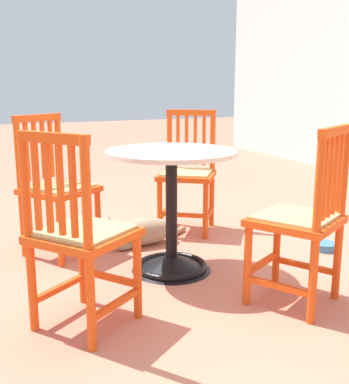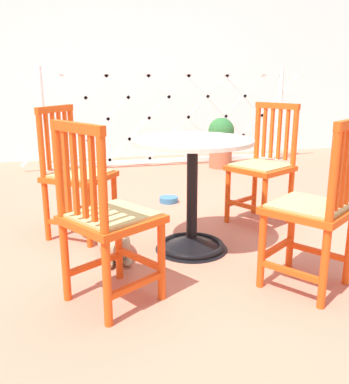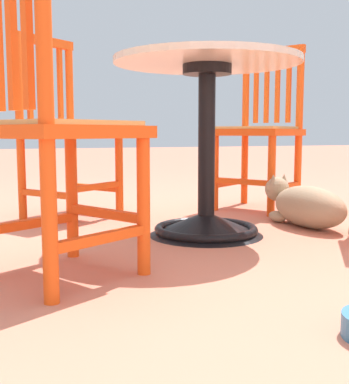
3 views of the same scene
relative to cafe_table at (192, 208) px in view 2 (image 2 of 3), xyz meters
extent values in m
plane|color=#C6755B|center=(0.06, -0.05, -0.28)|extent=(24.00, 24.00, 0.00)
cube|color=white|center=(0.06, 3.55, 1.12)|extent=(10.00, 0.20, 2.80)
cylinder|color=white|center=(-1.02, 2.75, 0.32)|extent=(0.06, 0.06, 1.22)
cylinder|color=white|center=(2.03, 2.75, 0.32)|extent=(0.06, 0.06, 1.22)
cube|color=white|center=(0.50, 2.75, -0.22)|extent=(3.04, 0.04, 0.05)
cube|color=white|center=(0.50, 2.75, 0.87)|extent=(3.04, 0.04, 0.05)
cube|color=white|center=(-0.76, 2.75, 0.32)|extent=(1.10, 0.02, 1.10)
cube|color=white|center=(-0.26, 2.75, 0.32)|extent=(1.10, 0.02, 1.10)
cube|color=white|center=(0.25, 2.75, 0.32)|extent=(1.10, 0.02, 1.10)
cube|color=white|center=(0.76, 2.75, 0.32)|extent=(1.10, 0.02, 1.10)
cube|color=white|center=(1.26, 2.75, 0.32)|extent=(1.10, 0.02, 1.10)
cube|color=white|center=(1.77, 2.75, 0.32)|extent=(1.10, 0.02, 1.10)
cube|color=white|center=(-0.76, 2.75, 0.32)|extent=(1.10, 0.02, 1.10)
cube|color=white|center=(-0.26, 2.75, 0.32)|extent=(1.10, 0.02, 1.10)
cube|color=white|center=(0.25, 2.75, 0.32)|extent=(1.10, 0.02, 1.10)
cube|color=white|center=(0.76, 2.75, 0.32)|extent=(1.10, 0.02, 1.10)
cube|color=white|center=(1.26, 2.75, 0.32)|extent=(1.10, 0.02, 1.10)
cube|color=white|center=(1.77, 2.75, 0.32)|extent=(1.10, 0.02, 1.10)
cone|color=black|center=(0.00, 0.00, -0.23)|extent=(0.48, 0.48, 0.10)
torus|color=black|center=(0.00, 0.00, -0.26)|extent=(0.44, 0.44, 0.04)
cylinder|color=black|center=(0.00, 0.00, 0.09)|extent=(0.07, 0.07, 0.66)
cylinder|color=black|center=(0.00, 0.00, 0.40)|extent=(0.20, 0.20, 0.04)
cylinder|color=beige|center=(0.00, 0.00, 0.43)|extent=(0.76, 0.76, 0.02)
cylinder|color=#E04C14|center=(0.21, -0.59, -0.06)|extent=(0.04, 0.04, 0.45)
cylinder|color=#E04C14|center=(0.49, -0.40, -0.06)|extent=(0.04, 0.04, 0.45)
cylinder|color=#E04C14|center=(0.41, -0.87, 0.17)|extent=(0.04, 0.04, 0.91)
cube|color=#E04C14|center=(0.31, -0.73, -0.14)|extent=(0.22, 0.29, 0.03)
cube|color=#E04C14|center=(0.59, -0.54, -0.14)|extent=(0.22, 0.29, 0.03)
cube|color=#E04C14|center=(0.35, -0.50, -0.11)|extent=(0.29, 0.22, 0.03)
cube|color=#E04C14|center=(0.45, -0.64, 0.15)|extent=(0.56, 0.56, 0.04)
cube|color=tan|center=(0.45, -0.64, 0.17)|extent=(0.49, 0.49, 0.02)
cube|color=#E04C14|center=(0.46, -0.83, 0.40)|extent=(0.03, 0.03, 0.39)
cube|color=#E04C14|center=(0.52, -0.79, 0.40)|extent=(0.03, 0.03, 0.39)
cylinder|color=#E04C14|center=(0.59, 0.16, -0.06)|extent=(0.04, 0.04, 0.45)
cylinder|color=#E04C14|center=(0.42, 0.46, -0.06)|extent=(0.04, 0.04, 0.45)
cylinder|color=#E04C14|center=(0.88, 0.32, 0.17)|extent=(0.04, 0.04, 0.91)
cylinder|color=#E04C14|center=(0.72, 0.62, 0.17)|extent=(0.04, 0.04, 0.91)
cube|color=#E04C14|center=(0.73, 0.24, -0.14)|extent=(0.31, 0.19, 0.03)
cube|color=#E04C14|center=(0.57, 0.54, -0.14)|extent=(0.31, 0.19, 0.03)
cube|color=#E04C14|center=(0.50, 0.31, -0.11)|extent=(0.19, 0.31, 0.03)
cube|color=#E04C14|center=(0.65, 0.39, 0.15)|extent=(0.54, 0.54, 0.04)
cube|color=tan|center=(0.65, 0.39, 0.17)|extent=(0.47, 0.47, 0.02)
cube|color=#E04C14|center=(0.85, 0.38, 0.40)|extent=(0.03, 0.03, 0.39)
cube|color=#E04C14|center=(0.82, 0.44, 0.40)|extent=(0.03, 0.03, 0.39)
cube|color=#E04C14|center=(0.79, 0.50, 0.40)|extent=(0.03, 0.03, 0.39)
cube|color=#E04C14|center=(0.75, 0.56, 0.40)|extent=(0.03, 0.03, 0.39)
cube|color=#E04C14|center=(0.80, 0.47, 0.61)|extent=(0.21, 0.35, 0.04)
cylinder|color=#E04C14|center=(-0.45, 0.47, -0.06)|extent=(0.04, 0.04, 0.45)
cylinder|color=#E04C14|center=(-0.65, 0.20, -0.06)|extent=(0.04, 0.04, 0.45)
cylinder|color=#E04C14|center=(-0.72, 0.67, 0.17)|extent=(0.04, 0.04, 0.91)
cylinder|color=#E04C14|center=(-0.92, 0.40, 0.17)|extent=(0.04, 0.04, 0.91)
cube|color=#E04C14|center=(-0.58, 0.57, -0.14)|extent=(0.29, 0.22, 0.03)
cube|color=#E04C14|center=(-0.79, 0.30, -0.14)|extent=(0.29, 0.22, 0.03)
cube|color=#E04C14|center=(-0.55, 0.33, -0.11)|extent=(0.22, 0.29, 0.03)
cube|color=#E04C14|center=(-0.69, 0.44, 0.15)|extent=(0.56, 0.56, 0.04)
cube|color=tan|center=(-0.69, 0.44, 0.17)|extent=(0.49, 0.49, 0.02)
cube|color=#E04C14|center=(-0.76, 0.62, 0.40)|extent=(0.03, 0.03, 0.39)
cube|color=#E04C14|center=(-0.80, 0.56, 0.40)|extent=(0.03, 0.03, 0.39)
cube|color=#E04C14|center=(-0.84, 0.51, 0.40)|extent=(0.03, 0.03, 0.39)
cube|color=#E04C14|center=(-0.88, 0.45, 0.40)|extent=(0.03, 0.03, 0.39)
cube|color=#E04C14|center=(-0.82, 0.54, 0.61)|extent=(0.25, 0.32, 0.04)
cylinder|color=#E04C14|center=(-0.51, -0.31, -0.06)|extent=(0.04, 0.04, 0.45)
cylinder|color=#E04C14|center=(-0.33, -0.59, -0.06)|extent=(0.04, 0.04, 0.45)
cylinder|color=#E04C14|center=(-0.80, -0.49, 0.17)|extent=(0.04, 0.04, 0.91)
cylinder|color=#E04C14|center=(-0.62, -0.77, 0.17)|extent=(0.04, 0.04, 0.91)
cube|color=#E04C14|center=(-0.66, -0.40, -0.14)|extent=(0.30, 0.20, 0.03)
cube|color=#E04C14|center=(-0.48, -0.68, -0.14)|extent=(0.30, 0.20, 0.03)
cube|color=#E04C14|center=(-0.42, -0.45, -0.11)|extent=(0.20, 0.30, 0.03)
cube|color=#E04C14|center=(-0.57, -0.54, 0.15)|extent=(0.55, 0.55, 0.04)
cube|color=tan|center=(-0.57, -0.54, 0.17)|extent=(0.48, 0.48, 0.02)
cube|color=#E04C14|center=(-0.77, -0.54, 0.40)|extent=(0.03, 0.03, 0.39)
cube|color=#E04C14|center=(-0.73, -0.60, 0.40)|extent=(0.03, 0.03, 0.39)
cube|color=#E04C14|center=(-0.69, -0.66, 0.40)|extent=(0.03, 0.03, 0.39)
cube|color=#E04C14|center=(-0.66, -0.72, 0.40)|extent=(0.03, 0.03, 0.39)
cube|color=#E04C14|center=(-0.71, -0.63, 0.61)|extent=(0.23, 0.34, 0.04)
ellipsoid|color=#9E896B|center=(-0.51, 0.02, -0.19)|extent=(0.21, 0.45, 0.19)
ellipsoid|color=silver|center=(-0.51, -0.08, -0.20)|extent=(0.16, 0.18, 0.14)
sphere|color=#9E896B|center=(-0.50, -0.23, -0.13)|extent=(0.12, 0.12, 0.12)
ellipsoid|color=silver|center=(-0.50, -0.28, -0.15)|extent=(0.05, 0.05, 0.04)
cone|color=#9E896B|center=(-0.47, -0.22, -0.08)|extent=(0.04, 0.04, 0.04)
cone|color=#9E896B|center=(-0.53, -0.22, -0.08)|extent=(0.04, 0.04, 0.04)
ellipsoid|color=#9E896B|center=(-0.45, -0.15, -0.26)|extent=(0.06, 0.12, 0.05)
ellipsoid|color=#9E896B|center=(-0.56, -0.15, -0.26)|extent=(0.06, 0.12, 0.05)
cylinder|color=#9E896B|center=(-0.62, 0.32, -0.26)|extent=(0.16, 0.20, 0.04)
cylinder|color=#B25B3D|center=(1.09, 2.44, -0.12)|extent=(0.28, 0.28, 0.32)
torus|color=#B25B3D|center=(1.09, 2.44, 0.02)|extent=(0.32, 0.32, 0.04)
sphere|color=#2D6B33|center=(1.09, 2.44, 0.18)|extent=(0.32, 0.32, 0.32)
cylinder|color=teal|center=(0.10, 1.10, -0.26)|extent=(0.17, 0.17, 0.05)
camera|label=1|loc=(2.52, -1.14, 0.81)|focal=45.21mm
camera|label=2|loc=(-0.75, -2.53, 0.82)|focal=39.98mm
camera|label=3|loc=(0.87, 1.86, 0.14)|focal=46.21mm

